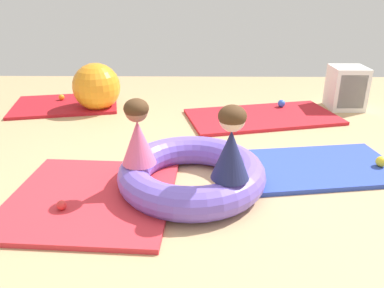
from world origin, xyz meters
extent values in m
plane|color=tan|center=(0.00, 0.00, 0.00)|extent=(8.00, 8.00, 0.00)
cube|color=red|center=(0.86, 1.68, 0.02)|extent=(2.00, 1.33, 0.04)
cube|color=red|center=(-0.79, -0.28, 0.02)|extent=(1.31, 1.30, 0.04)
cube|color=#2D47B7|center=(1.13, 0.27, 0.02)|extent=(1.50, 1.02, 0.04)
cube|color=#B21923|center=(-1.78, 2.16, 0.02)|extent=(1.55, 1.25, 0.04)
torus|color=#7056D1|center=(-0.01, -0.08, 0.13)|extent=(1.20, 1.20, 0.26)
cone|color=#E5608E|center=(-0.41, -0.15, 0.43)|extent=(0.35, 0.35, 0.35)
sphere|color=#936647|center=(-0.41, -0.15, 0.69)|extent=(0.17, 0.17, 0.17)
ellipsoid|color=#472D19|center=(-0.41, -0.15, 0.71)|extent=(0.19, 0.19, 0.15)
cone|color=navy|center=(0.27, -0.38, 0.44)|extent=(0.35, 0.35, 0.37)
sphere|color=beige|center=(0.27, -0.38, 0.71)|extent=(0.18, 0.18, 0.18)
ellipsoid|color=#472D19|center=(0.27, -0.38, 0.73)|extent=(0.20, 0.20, 0.16)
sphere|color=yellow|center=(1.69, 0.26, 0.09)|extent=(0.10, 0.10, 0.10)
sphere|color=green|center=(-1.65, 2.45, 0.08)|extent=(0.08, 0.08, 0.08)
sphere|color=blue|center=(1.16, 2.03, 0.09)|extent=(0.10, 0.10, 0.10)
sphere|color=pink|center=(-1.28, 2.28, 0.08)|extent=(0.08, 0.08, 0.08)
sphere|color=red|center=(-0.95, -0.48, 0.08)|extent=(0.07, 0.07, 0.07)
sphere|color=orange|center=(-1.89, 2.32, 0.08)|extent=(0.08, 0.08, 0.08)
sphere|color=teal|center=(-0.47, -0.30, 0.09)|extent=(0.11, 0.11, 0.11)
sphere|color=orange|center=(-1.29, 2.02, 0.31)|extent=(0.62, 0.62, 0.62)
cube|color=white|center=(2.03, 2.13, 0.28)|extent=(0.44, 0.44, 0.56)
cube|color=#2D2D33|center=(2.03, 2.01, 0.28)|extent=(0.34, 0.20, 0.44)
camera|label=1|loc=(0.03, -2.79, 1.55)|focal=35.04mm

